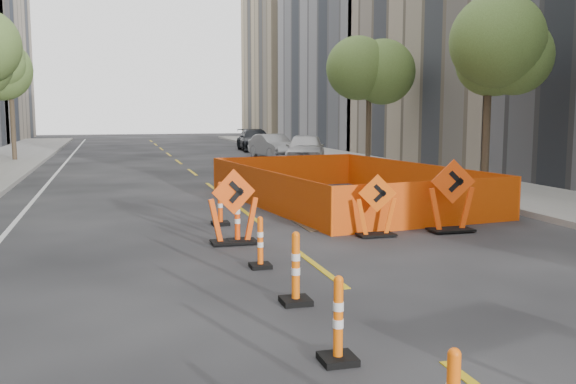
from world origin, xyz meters
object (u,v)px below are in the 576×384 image
object	(u,v)px
channelizer_2	(338,319)
channelizer_3	(296,268)
chevron_sign_right	(452,196)
chevron_sign_left	(233,207)
chevron_sign_center	(377,206)
parked_car_near	(305,149)
channelizer_4	(260,242)
parked_car_far	(255,140)
channelizer_5	(237,219)
channelizer_6	(220,204)
parked_car_mid	(273,146)

from	to	relation	value
channelizer_2	channelizer_3	world-z (taller)	channelizer_3
channelizer_2	chevron_sign_right	distance (m)	8.22
chevron_sign_left	chevron_sign_center	xyz separation A→B (m)	(3.15, -0.06, -0.09)
parked_car_near	chevron_sign_left	bearing A→B (deg)	-91.87
channelizer_4	parked_car_far	size ratio (longest dim) A/B	0.18
channelizer_5	parked_car_far	size ratio (longest dim) A/B	0.20
channelizer_2	parked_car_far	world-z (taller)	parked_car_far
channelizer_5	channelizer_6	xyz separation A→B (m)	(0.01, 2.19, 0.01)
parked_car_far	chevron_sign_center	bearing A→B (deg)	-93.90
channelizer_3	channelizer_4	bearing A→B (deg)	90.34
channelizer_3	channelizer_2	bearing A→B (deg)	-93.95
chevron_sign_right	channelizer_4	bearing A→B (deg)	-143.41
channelizer_6	chevron_sign_right	xyz separation A→B (m)	(4.89, -2.28, 0.31)
chevron_sign_left	parked_car_far	size ratio (longest dim) A/B	0.31
channelizer_4	parked_car_far	bearing A→B (deg)	77.68
channelizer_5	chevron_sign_center	world-z (taller)	chevron_sign_center
channelizer_4	channelizer_6	world-z (taller)	channelizer_6
chevron_sign_left	chevron_sign_right	world-z (taller)	chevron_sign_right
channelizer_3	chevron_sign_right	size ratio (longest dim) A/B	0.63
channelizer_4	chevron_sign_left	world-z (taller)	chevron_sign_left
channelizer_2	chevron_sign_center	distance (m)	7.19
channelizer_4	channelizer_5	size ratio (longest dim) A/B	0.90
parked_car_mid	channelizer_2	bearing A→B (deg)	-112.48
channelizer_3	chevron_sign_center	xyz separation A→B (m)	(3.06, 4.25, 0.16)
parked_car_near	channelizer_3	bearing A→B (deg)	-87.84
chevron_sign_left	parked_car_near	bearing A→B (deg)	58.77
channelizer_6	parked_car_mid	bearing A→B (deg)	72.64
chevron_sign_left	parked_car_mid	size ratio (longest dim) A/B	0.37
parked_car_near	parked_car_mid	size ratio (longest dim) A/B	1.13
channelizer_2	parked_car_mid	size ratio (longest dim) A/B	0.23
chevron_sign_center	parked_car_near	distance (m)	18.57
channelizer_2	parked_car_near	distance (m)	25.60
channelizer_4	channelizer_2	bearing A→B (deg)	-91.80
channelizer_5	parked_car_far	world-z (taller)	parked_car_far
parked_car_near	chevron_sign_center	bearing A→B (deg)	-82.71
channelizer_6	chevron_sign_right	size ratio (longest dim) A/B	0.63
channelizer_5	channelizer_6	size ratio (longest dim) A/B	0.98
channelizer_4	chevron_sign_center	bearing A→B (deg)	33.83
chevron_sign_left	channelizer_2	bearing A→B (deg)	-100.44
channelizer_3	channelizer_5	size ratio (longest dim) A/B	1.03
channelizer_5	chevron_sign_left	bearing A→B (deg)	-142.20
channelizer_3	channelizer_5	xyz separation A→B (m)	(0.00, 4.38, -0.01)
parked_car_near	parked_car_far	xyz separation A→B (m)	(-0.01, 11.79, -0.07)
chevron_sign_left	chevron_sign_center	world-z (taller)	chevron_sign_left
channelizer_3	channelizer_5	world-z (taller)	channelizer_3
chevron_sign_left	parked_car_near	xyz separation A→B (m)	(7.07, 18.09, 0.02)
channelizer_4	chevron_sign_right	xyz separation A→B (m)	(4.91, 2.10, 0.37)
channelizer_2	chevron_sign_right	world-z (taller)	chevron_sign_right
chevron_sign_left	parked_car_near	size ratio (longest dim) A/B	0.33
channelizer_6	chevron_sign_right	distance (m)	5.41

